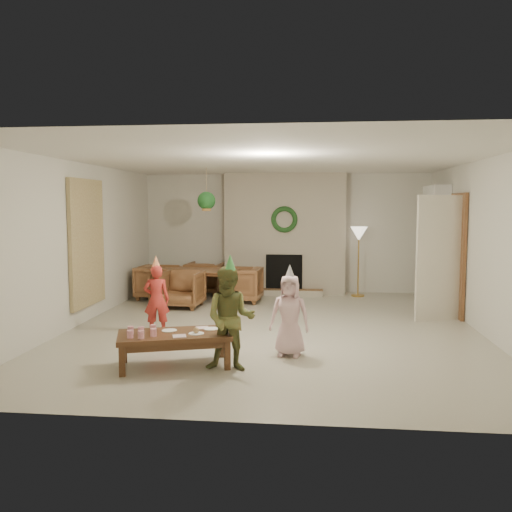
# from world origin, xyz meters

# --- Properties ---
(floor) EXTENTS (7.00, 7.00, 0.00)m
(floor) POSITION_xyz_m (0.00, 0.00, 0.00)
(floor) COLOR #B7B29E
(floor) RESTS_ON ground
(ceiling) EXTENTS (7.00, 7.00, 0.00)m
(ceiling) POSITION_xyz_m (0.00, 0.00, 2.50)
(ceiling) COLOR white
(ceiling) RESTS_ON wall_back
(wall_back) EXTENTS (7.00, 0.00, 7.00)m
(wall_back) POSITION_xyz_m (0.00, 3.50, 1.25)
(wall_back) COLOR silver
(wall_back) RESTS_ON floor
(wall_front) EXTENTS (7.00, 0.00, 7.00)m
(wall_front) POSITION_xyz_m (0.00, -3.50, 1.25)
(wall_front) COLOR silver
(wall_front) RESTS_ON floor
(wall_left) EXTENTS (0.00, 7.00, 7.00)m
(wall_left) POSITION_xyz_m (-3.00, 0.00, 1.25)
(wall_left) COLOR silver
(wall_left) RESTS_ON floor
(wall_right) EXTENTS (0.00, 7.00, 7.00)m
(wall_right) POSITION_xyz_m (3.00, 0.00, 1.25)
(wall_right) COLOR silver
(wall_right) RESTS_ON floor
(fireplace_mass) EXTENTS (2.50, 0.40, 2.50)m
(fireplace_mass) POSITION_xyz_m (0.00, 3.30, 1.25)
(fireplace_mass) COLOR #531716
(fireplace_mass) RESTS_ON floor
(fireplace_hearth) EXTENTS (1.60, 0.30, 0.12)m
(fireplace_hearth) POSITION_xyz_m (0.00, 2.95, 0.06)
(fireplace_hearth) COLOR brown
(fireplace_hearth) RESTS_ON floor
(fireplace_firebox) EXTENTS (0.75, 0.12, 0.75)m
(fireplace_firebox) POSITION_xyz_m (0.00, 3.12, 0.45)
(fireplace_firebox) COLOR black
(fireplace_firebox) RESTS_ON floor
(fireplace_wreath) EXTENTS (0.54, 0.10, 0.54)m
(fireplace_wreath) POSITION_xyz_m (0.00, 3.07, 1.55)
(fireplace_wreath) COLOR #19441B
(fireplace_wreath) RESTS_ON fireplace_mass
(floor_lamp_base) EXTENTS (0.26, 0.26, 0.03)m
(floor_lamp_base) POSITION_xyz_m (1.51, 3.00, 0.01)
(floor_lamp_base) COLOR gold
(floor_lamp_base) RESTS_ON floor
(floor_lamp_post) EXTENTS (0.03, 0.03, 1.27)m
(floor_lamp_post) POSITION_xyz_m (1.51, 3.00, 0.66)
(floor_lamp_post) COLOR gold
(floor_lamp_post) RESTS_ON floor
(floor_lamp_shade) EXTENTS (0.34, 0.34, 0.28)m
(floor_lamp_shade) POSITION_xyz_m (1.51, 3.00, 1.27)
(floor_lamp_shade) COLOR beige
(floor_lamp_shade) RESTS_ON floor_lamp_post
(bookshelf_carcass) EXTENTS (0.30, 1.00, 2.20)m
(bookshelf_carcass) POSITION_xyz_m (2.84, 2.30, 1.10)
(bookshelf_carcass) COLOR white
(bookshelf_carcass) RESTS_ON floor
(bookshelf_shelf_a) EXTENTS (0.30, 0.92, 0.03)m
(bookshelf_shelf_a) POSITION_xyz_m (2.82, 2.30, 0.45)
(bookshelf_shelf_a) COLOR white
(bookshelf_shelf_a) RESTS_ON bookshelf_carcass
(bookshelf_shelf_b) EXTENTS (0.30, 0.92, 0.03)m
(bookshelf_shelf_b) POSITION_xyz_m (2.82, 2.30, 0.85)
(bookshelf_shelf_b) COLOR white
(bookshelf_shelf_b) RESTS_ON bookshelf_carcass
(bookshelf_shelf_c) EXTENTS (0.30, 0.92, 0.03)m
(bookshelf_shelf_c) POSITION_xyz_m (2.82, 2.30, 1.25)
(bookshelf_shelf_c) COLOR white
(bookshelf_shelf_c) RESTS_ON bookshelf_carcass
(bookshelf_shelf_d) EXTENTS (0.30, 0.92, 0.03)m
(bookshelf_shelf_d) POSITION_xyz_m (2.82, 2.30, 1.65)
(bookshelf_shelf_d) COLOR white
(bookshelf_shelf_d) RESTS_ON bookshelf_carcass
(books_row_lower) EXTENTS (0.20, 0.40, 0.24)m
(books_row_lower) POSITION_xyz_m (2.80, 2.15, 0.59)
(books_row_lower) COLOR #97341B
(books_row_lower) RESTS_ON bookshelf_shelf_a
(books_row_mid) EXTENTS (0.20, 0.44, 0.24)m
(books_row_mid) POSITION_xyz_m (2.80, 2.35, 0.99)
(books_row_mid) COLOR navy
(books_row_mid) RESTS_ON bookshelf_shelf_b
(books_row_upper) EXTENTS (0.20, 0.36, 0.22)m
(books_row_upper) POSITION_xyz_m (2.80, 2.20, 1.38)
(books_row_upper) COLOR #A38523
(books_row_upper) RESTS_ON bookshelf_shelf_c
(door_frame) EXTENTS (0.05, 0.86, 2.04)m
(door_frame) POSITION_xyz_m (2.96, 1.20, 1.02)
(door_frame) COLOR brown
(door_frame) RESTS_ON floor
(door_leaf) EXTENTS (0.77, 0.32, 2.00)m
(door_leaf) POSITION_xyz_m (2.58, 0.82, 1.00)
(door_leaf) COLOR beige
(door_leaf) RESTS_ON floor
(curtain_panel) EXTENTS (0.06, 1.20, 2.00)m
(curtain_panel) POSITION_xyz_m (-2.96, 0.20, 1.25)
(curtain_panel) COLOR #C1B888
(curtain_panel) RESTS_ON wall_left
(dining_table) EXTENTS (1.79, 1.09, 0.60)m
(dining_table) POSITION_xyz_m (-1.70, 2.20, 0.30)
(dining_table) COLOR brown
(dining_table) RESTS_ON floor
(dining_chair_near) EXTENTS (0.77, 0.79, 0.67)m
(dining_chair_near) POSITION_xyz_m (-1.76, 1.45, 0.33)
(dining_chair_near) COLOR brown
(dining_chair_near) RESTS_ON floor
(dining_chair_far) EXTENTS (0.77, 0.79, 0.67)m
(dining_chair_far) POSITION_xyz_m (-1.64, 2.96, 0.33)
(dining_chair_far) COLOR brown
(dining_chair_far) RESTS_ON floor
(dining_chair_left) EXTENTS (0.79, 0.77, 0.67)m
(dining_chair_left) POSITION_xyz_m (-2.45, 2.26, 0.33)
(dining_chair_left) COLOR brown
(dining_chair_left) RESTS_ON floor
(dining_chair_right) EXTENTS (0.79, 0.77, 0.67)m
(dining_chair_right) POSITION_xyz_m (-0.76, 2.13, 0.33)
(dining_chair_right) COLOR brown
(dining_chair_right) RESTS_ON floor
(hanging_plant_cord) EXTENTS (0.01, 0.01, 0.70)m
(hanging_plant_cord) POSITION_xyz_m (-1.30, 1.50, 2.15)
(hanging_plant_cord) COLOR tan
(hanging_plant_cord) RESTS_ON ceiling
(hanging_plant_pot) EXTENTS (0.16, 0.16, 0.12)m
(hanging_plant_pot) POSITION_xyz_m (-1.30, 1.50, 1.80)
(hanging_plant_pot) COLOR #AE7438
(hanging_plant_pot) RESTS_ON hanging_plant_cord
(hanging_plant_foliage) EXTENTS (0.32, 0.32, 0.32)m
(hanging_plant_foliage) POSITION_xyz_m (-1.30, 1.50, 1.92)
(hanging_plant_foliage) COLOR #18481C
(hanging_plant_foliage) RESTS_ON hanging_plant_pot
(coffee_table_top) EXTENTS (1.40, 0.99, 0.06)m
(coffee_table_top) POSITION_xyz_m (-0.99, -2.00, 0.36)
(coffee_table_top) COLOR #56341C
(coffee_table_top) RESTS_ON floor
(coffee_table_apron) EXTENTS (1.27, 0.86, 0.08)m
(coffee_table_apron) POSITION_xyz_m (-0.99, -2.00, 0.29)
(coffee_table_apron) COLOR #56341C
(coffee_table_apron) RESTS_ON floor
(coffee_leg_fl) EXTENTS (0.09, 0.09, 0.33)m
(coffee_leg_fl) POSITION_xyz_m (-1.46, -2.42, 0.17)
(coffee_leg_fl) COLOR #56341C
(coffee_leg_fl) RESTS_ON floor
(coffee_leg_fr) EXTENTS (0.09, 0.09, 0.33)m
(coffee_leg_fr) POSITION_xyz_m (-0.36, -2.07, 0.17)
(coffee_leg_fr) COLOR #56341C
(coffee_leg_fr) RESTS_ON floor
(coffee_leg_bl) EXTENTS (0.09, 0.09, 0.33)m
(coffee_leg_bl) POSITION_xyz_m (-1.61, -1.93, 0.17)
(coffee_leg_bl) COLOR #56341C
(coffee_leg_bl) RESTS_ON floor
(coffee_leg_br) EXTENTS (0.09, 0.09, 0.33)m
(coffee_leg_br) POSITION_xyz_m (-0.52, -1.58, 0.17)
(coffee_leg_br) COLOR #56341C
(coffee_leg_br) RESTS_ON floor
(cup_a) EXTENTS (0.09, 0.09, 0.09)m
(cup_a) POSITION_xyz_m (-1.41, -2.28, 0.43)
(cup_a) COLOR white
(cup_a) RESTS_ON coffee_table_top
(cup_b) EXTENTS (0.09, 0.09, 0.09)m
(cup_b) POSITION_xyz_m (-1.47, -2.10, 0.43)
(cup_b) COLOR white
(cup_b) RESTS_ON coffee_table_top
(cup_c) EXTENTS (0.09, 0.09, 0.09)m
(cup_c) POSITION_xyz_m (-1.28, -2.30, 0.43)
(cup_c) COLOR white
(cup_c) RESTS_ON coffee_table_top
(cup_d) EXTENTS (0.09, 0.09, 0.09)m
(cup_d) POSITION_xyz_m (-1.34, -2.11, 0.43)
(cup_d) COLOR white
(cup_d) RESTS_ON coffee_table_top
(cup_e) EXTENTS (0.09, 0.09, 0.09)m
(cup_e) POSITION_xyz_m (-1.17, -2.18, 0.43)
(cup_e) COLOR white
(cup_e) RESTS_ON coffee_table_top
(cup_f) EXTENTS (0.09, 0.09, 0.09)m
(cup_f) POSITION_xyz_m (-1.23, -1.99, 0.43)
(cup_f) COLOR white
(cup_f) RESTS_ON coffee_table_top
(plate_a) EXTENTS (0.22, 0.22, 0.01)m
(plate_a) POSITION_xyz_m (-1.07, -1.90, 0.39)
(plate_a) COLOR white
(plate_a) RESTS_ON coffee_table_top
(plate_b) EXTENTS (0.22, 0.22, 0.01)m
(plate_b) POSITION_xyz_m (-0.73, -2.02, 0.39)
(plate_b) COLOR white
(plate_b) RESTS_ON coffee_table_top
(plate_c) EXTENTS (0.22, 0.22, 0.01)m
(plate_c) POSITION_xyz_m (-0.60, -1.77, 0.39)
(plate_c) COLOR white
(plate_c) RESTS_ON coffee_table_top
(food_scoop) EXTENTS (0.09, 0.09, 0.07)m
(food_scoop) POSITION_xyz_m (-0.73, -2.02, 0.43)
(food_scoop) COLOR tan
(food_scoop) RESTS_ON plate_b
(napkin_left) EXTENTS (0.18, 0.18, 0.01)m
(napkin_left) POSITION_xyz_m (-0.89, -2.15, 0.39)
(napkin_left) COLOR #E3A7BC
(napkin_left) RESTS_ON coffee_table_top
(napkin_right) EXTENTS (0.18, 0.18, 0.01)m
(napkin_right) POSITION_xyz_m (-0.72, -1.73, 0.39)
(napkin_right) COLOR #E3A7BC
(napkin_right) RESTS_ON coffee_table_top
(child_red) EXTENTS (0.40, 0.30, 1.00)m
(child_red) POSITION_xyz_m (-1.63, -0.54, 0.50)
(child_red) COLOR red
(child_red) RESTS_ON floor
(party_hat_red) EXTENTS (0.16, 0.16, 0.19)m
(party_hat_red) POSITION_xyz_m (-1.63, -0.54, 1.04)
(party_hat_red) COLOR #FFD454
(party_hat_red) RESTS_ON child_red
(child_plaid) EXTENTS (0.57, 0.44, 1.17)m
(child_plaid) POSITION_xyz_m (-0.32, -2.08, 0.58)
(child_plaid) COLOR olive
(child_plaid) RESTS_ON floor
(party_hat_plaid) EXTENTS (0.18, 0.18, 0.19)m
(party_hat_plaid) POSITION_xyz_m (-0.32, -2.08, 1.21)
(party_hat_plaid) COLOR #50BA57
(party_hat_plaid) RESTS_ON child_plaid
(child_pink) EXTENTS (0.53, 0.39, 1.00)m
(child_pink) POSITION_xyz_m (0.31, -1.42, 0.50)
(child_pink) COLOR #FAC8D0
(child_pink) RESTS_ON floor
(party_hat_pink) EXTENTS (0.16, 0.16, 0.18)m
(party_hat_pink) POSITION_xyz_m (0.31, -1.42, 1.04)
(party_hat_pink) COLOR silver
(party_hat_pink) RESTS_ON child_pink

